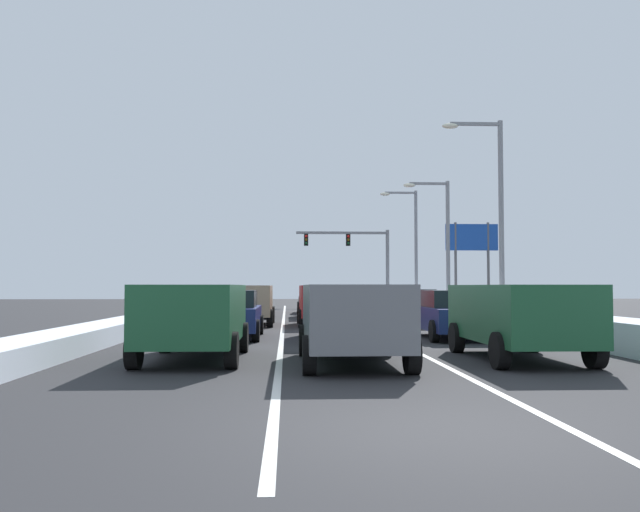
% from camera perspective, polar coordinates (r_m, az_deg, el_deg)
% --- Properties ---
extents(ground_plane, '(120.82, 120.82, 0.00)m').
position_cam_1_polar(ground_plane, '(26.33, 0.55, -6.14)').
color(ground_plane, '#28282B').
extents(lane_stripe_between_right_lane_and_center_lane, '(0.14, 51.12, 0.01)m').
position_cam_1_polar(lane_stripe_between_right_lane_and_center_lane, '(31.09, 3.19, -5.58)').
color(lane_stripe_between_right_lane_and_center_lane, silver).
rests_on(lane_stripe_between_right_lane_and_center_lane, ground).
extents(lane_stripe_between_center_lane_and_left_lane, '(0.14, 51.12, 0.01)m').
position_cam_1_polar(lane_stripe_between_center_lane_and_left_lane, '(30.92, -3.12, -5.60)').
color(lane_stripe_between_center_lane_and_left_lane, silver).
rests_on(lane_stripe_between_center_lane_and_left_lane, ground).
extents(snow_bank_right_shoulder, '(1.58, 51.12, 0.79)m').
position_cam_1_polar(snow_bank_right_shoulder, '(32.06, 12.68, -4.73)').
color(snow_bank_right_shoulder, silver).
rests_on(snow_bank_right_shoulder, ground).
extents(snow_bank_left_shoulder, '(1.38, 51.12, 0.53)m').
position_cam_1_polar(snow_bank_left_shoulder, '(31.38, -12.88, -5.01)').
color(snow_bank_left_shoulder, silver).
rests_on(snow_bank_left_shoulder, ground).
extents(suv_green_right_lane_nearest, '(2.16, 4.90, 1.67)m').
position_cam_1_polar(suv_green_right_lane_nearest, '(15.71, 16.39, -4.74)').
color(suv_green_right_lane_nearest, '#1E5633').
rests_on(suv_green_right_lane_nearest, ground).
extents(sedan_navy_right_lane_second, '(2.00, 4.50, 1.51)m').
position_cam_1_polar(sedan_navy_right_lane_second, '(21.65, 11.07, -4.84)').
color(sedan_navy_right_lane_second, navy).
rests_on(sedan_navy_right_lane_second, ground).
extents(sedan_tan_right_lane_third, '(2.00, 4.50, 1.51)m').
position_cam_1_polar(sedan_tan_right_lane_third, '(28.45, 7.69, -4.31)').
color(sedan_tan_right_lane_third, '#937F60').
rests_on(sedan_tan_right_lane_third, ground).
extents(sedan_charcoal_right_lane_fourth, '(2.00, 4.50, 1.51)m').
position_cam_1_polar(sedan_charcoal_right_lane_fourth, '(33.89, 5.29, -4.04)').
color(sedan_charcoal_right_lane_fourth, '#38383D').
rests_on(sedan_charcoal_right_lane_fourth, ground).
extents(suv_maroon_right_lane_fifth, '(2.16, 4.90, 1.67)m').
position_cam_1_polar(suv_maroon_right_lane_fifth, '(40.96, 3.94, -3.44)').
color(suv_maroon_right_lane_fifth, maroon).
rests_on(suv_maroon_right_lane_fifth, ground).
extents(suv_gray_center_lane_nearest, '(2.16, 4.90, 1.67)m').
position_cam_1_polar(suv_gray_center_lane_nearest, '(14.24, 2.72, -5.08)').
color(suv_gray_center_lane_nearest, slate).
rests_on(suv_gray_center_lane_nearest, ground).
extents(suv_silver_center_lane_second, '(2.16, 4.90, 1.67)m').
position_cam_1_polar(suv_silver_center_lane_second, '(20.73, 1.66, -4.29)').
color(suv_silver_center_lane_second, '#B7BABF').
rests_on(suv_silver_center_lane_second, ground).
extents(suv_red_center_lane_third, '(2.16, 4.90, 1.67)m').
position_cam_1_polar(suv_red_center_lane_third, '(27.99, 0.32, -3.85)').
color(suv_red_center_lane_third, maroon).
rests_on(suv_red_center_lane_third, ground).
extents(suv_white_center_lane_fourth, '(2.16, 4.90, 1.67)m').
position_cam_1_polar(suv_white_center_lane_fourth, '(35.33, 0.08, -3.58)').
color(suv_white_center_lane_fourth, silver).
rests_on(suv_white_center_lane_fourth, ground).
extents(sedan_black_center_lane_fifth, '(2.00, 4.50, 1.51)m').
position_cam_1_polar(sedan_black_center_lane_fifth, '(41.06, -0.51, -3.79)').
color(sedan_black_center_lane_fifth, black).
rests_on(sedan_black_center_lane_fifth, ground).
extents(suv_green_left_lane_nearest, '(2.16, 4.90, 1.67)m').
position_cam_1_polar(suv_green_left_lane_nearest, '(15.30, -10.54, -4.86)').
color(suv_green_left_lane_nearest, '#1E5633').
rests_on(suv_green_left_lane_nearest, ground).
extents(sedan_navy_left_lane_second, '(2.00, 4.50, 1.51)m').
position_cam_1_polar(sedan_navy_left_lane_second, '(21.56, -7.63, -4.87)').
color(sedan_navy_left_lane_second, navy).
rests_on(sedan_navy_left_lane_second, ground).
extents(suv_tan_left_lane_third, '(2.16, 4.90, 1.67)m').
position_cam_1_polar(suv_tan_left_lane_third, '(28.62, -6.09, -3.80)').
color(suv_tan_left_lane_third, '#937F60').
rests_on(suv_tan_left_lane_third, ground).
extents(sedan_charcoal_left_lane_fourth, '(2.00, 4.50, 1.51)m').
position_cam_1_polar(sedan_charcoal_left_lane_fourth, '(35.45, -5.71, -3.97)').
color(sedan_charcoal_left_lane_fourth, '#38383D').
rests_on(sedan_charcoal_left_lane_fourth, ground).
extents(sedan_maroon_left_lane_fifth, '(2.00, 4.50, 1.51)m').
position_cam_1_polar(sedan_maroon_left_lane_fifth, '(42.06, -5.57, -3.75)').
color(sedan_maroon_left_lane_fifth, maroon).
rests_on(sedan_maroon_left_lane_fifth, ground).
extents(traffic_light_gantry, '(7.54, 0.47, 6.20)m').
position_cam_1_polar(traffic_light_gantry, '(54.49, 3.31, 0.44)').
color(traffic_light_gantry, slate).
rests_on(traffic_light_gantry, ground).
extents(street_lamp_right_near, '(2.66, 0.36, 8.83)m').
position_cam_1_polar(street_lamp_right_near, '(30.13, 14.45, 4.36)').
color(street_lamp_right_near, gray).
rests_on(street_lamp_right_near, ground).
extents(street_lamp_right_mid, '(2.66, 0.36, 7.64)m').
position_cam_1_polar(street_lamp_right_mid, '(38.97, 10.22, 1.85)').
color(street_lamp_right_mid, gray).
rests_on(street_lamp_right_mid, ground).
extents(street_lamp_right_far, '(2.66, 0.36, 8.41)m').
position_cam_1_polar(street_lamp_right_far, '(48.07, 7.71, 1.48)').
color(street_lamp_right_far, gray).
rests_on(street_lamp_right_far, ground).
extents(roadside_sign_right, '(3.20, 0.16, 5.50)m').
position_cam_1_polar(roadside_sign_right, '(41.74, 12.72, 0.76)').
color(roadside_sign_right, '#59595B').
rests_on(roadside_sign_right, ground).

